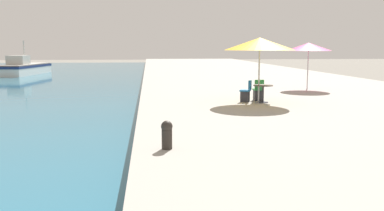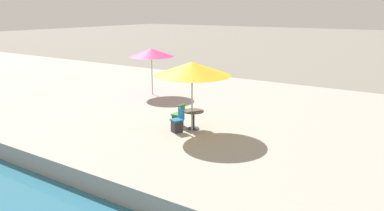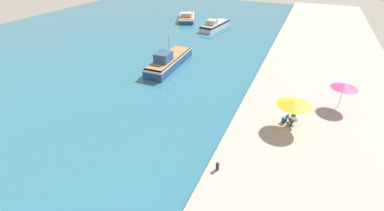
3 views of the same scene
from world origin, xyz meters
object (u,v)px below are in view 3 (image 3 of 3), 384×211
at_px(fishing_boat_mid, 215,25).
at_px(cafe_umbrella_pink, 294,103).
at_px(cafe_chair_right, 293,119).
at_px(fishing_boat_near, 169,61).
at_px(cafe_umbrella_white, 345,86).
at_px(mooring_bollard, 217,166).
at_px(cafe_table, 292,121).
at_px(fishing_boat_far, 187,17).
at_px(cafe_chair_left, 285,119).

bearing_deg(fishing_boat_mid, cafe_umbrella_pink, -51.32).
bearing_deg(cafe_chair_right, fishing_boat_near, 153.72).
bearing_deg(cafe_umbrella_white, mooring_bollard, -122.38).
xyz_separation_m(cafe_umbrella_pink, cafe_chair_right, (0.18, 0.78, -2.09)).
bearing_deg(cafe_umbrella_pink, fishing_boat_mid, 120.71).
bearing_deg(cafe_table, cafe_chair_right, 91.46).
bearing_deg(mooring_bollard, cafe_chair_right, 62.94).
height_order(fishing_boat_near, cafe_table, fishing_boat_near).
bearing_deg(mooring_bollard, cafe_umbrella_pink, 61.64).
xyz_separation_m(cafe_chair_right, mooring_bollard, (-4.28, -8.38, 0.02)).
bearing_deg(cafe_umbrella_white, fishing_boat_far, 136.60).
distance_m(cafe_chair_right, mooring_bollard, 9.41).
height_order(fishing_boat_near, fishing_boat_far, fishing_boat_near).
relative_size(cafe_chair_right, mooring_bollard, 1.39).
distance_m(cafe_umbrella_pink, cafe_umbrella_white, 6.72).
distance_m(cafe_umbrella_pink, cafe_chair_left, 2.17).
bearing_deg(cafe_umbrella_white, cafe_chair_left, -132.54).
distance_m(fishing_boat_far, cafe_table, 42.16).
xyz_separation_m(cafe_table, cafe_chair_right, (-0.02, 0.72, -0.21)).
distance_m(fishing_boat_mid, cafe_chair_right, 33.66).
height_order(cafe_umbrella_pink, cafe_table, cafe_umbrella_pink).
bearing_deg(cafe_chair_left, fishing_boat_mid, 55.70).
bearing_deg(cafe_chair_left, fishing_boat_near, 88.50).
xyz_separation_m(fishing_boat_near, cafe_umbrella_pink, (16.73, -8.61, 2.16)).
xyz_separation_m(fishing_boat_near, cafe_chair_left, (16.28, -8.24, 0.07)).
distance_m(cafe_chair_left, cafe_chair_right, 0.76).
relative_size(fishing_boat_near, cafe_umbrella_white, 4.06).
relative_size(cafe_umbrella_pink, mooring_bollard, 4.43).
bearing_deg(fishing_boat_far, cafe_chair_right, -74.41).
relative_size(fishing_boat_far, mooring_bollard, 13.71).
relative_size(fishing_boat_mid, cafe_table, 11.05).
bearing_deg(mooring_bollard, cafe_umbrella_white, 57.62).
bearing_deg(fishing_boat_mid, cafe_umbrella_white, -40.21).
height_order(fishing_boat_mid, cafe_umbrella_pink, fishing_boat_mid).
distance_m(fishing_boat_near, cafe_umbrella_white, 21.18).
bearing_deg(cafe_chair_left, cafe_chair_right, -31.60).
bearing_deg(cafe_chair_left, cafe_table, -90.00).
bearing_deg(cafe_umbrella_white, cafe_umbrella_pink, -127.55).
relative_size(fishing_boat_near, mooring_bollard, 15.56).
relative_size(fishing_boat_mid, fishing_boat_far, 0.99).
height_order(fishing_boat_near, cafe_chair_left, fishing_boat_near).
relative_size(fishing_boat_far, cafe_chair_left, 9.86).
bearing_deg(cafe_chair_right, cafe_umbrella_white, 47.80).
height_order(cafe_umbrella_white, cafe_chair_right, cafe_umbrella_white).
relative_size(cafe_umbrella_pink, cafe_umbrella_white, 1.16).
height_order(cafe_umbrella_pink, cafe_chair_left, cafe_umbrella_pink).
height_order(fishing_boat_near, cafe_umbrella_pink, fishing_boat_near).
distance_m(cafe_umbrella_pink, cafe_chair_right, 2.24).
xyz_separation_m(fishing_boat_near, mooring_bollard, (12.63, -16.20, 0.10)).
distance_m(fishing_boat_near, cafe_table, 18.97).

